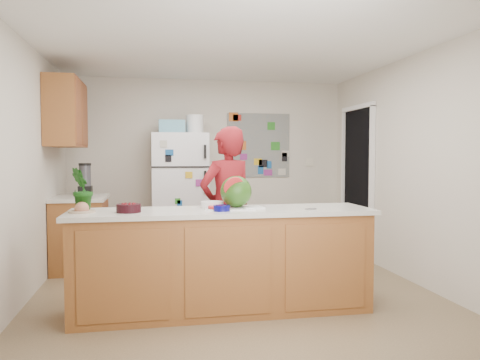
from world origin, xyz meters
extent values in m
cube|color=brown|center=(0.00, 0.00, -0.01)|extent=(4.00, 4.50, 0.02)
cube|color=beige|center=(0.00, 2.26, 1.25)|extent=(4.00, 0.02, 2.50)
cube|color=beige|center=(-2.01, 0.00, 1.25)|extent=(0.02, 4.50, 2.50)
cube|color=beige|center=(2.01, 0.00, 1.25)|extent=(0.02, 4.50, 2.50)
cube|color=white|center=(0.00, 0.00, 2.51)|extent=(4.00, 4.50, 0.02)
cube|color=black|center=(1.99, 1.45, 1.02)|extent=(0.03, 0.85, 2.04)
cube|color=brown|center=(-0.20, -0.50, 0.44)|extent=(2.60, 0.62, 0.88)
cube|color=silver|center=(-0.20, -0.50, 0.90)|extent=(2.68, 0.70, 0.04)
cube|color=brown|center=(-1.69, 1.35, 0.43)|extent=(0.60, 0.80, 0.86)
cube|color=silver|center=(-1.69, 1.35, 0.88)|extent=(0.64, 0.84, 0.04)
cube|color=brown|center=(-1.82, 1.30, 1.90)|extent=(0.35, 1.00, 0.80)
cube|color=silver|center=(-0.45, 1.88, 0.85)|extent=(0.75, 0.70, 1.70)
cube|color=#5999B2|center=(-0.55, 1.88, 1.79)|extent=(0.35, 0.28, 0.18)
cube|color=slate|center=(0.75, 2.24, 1.55)|extent=(0.95, 0.01, 0.95)
imported|color=maroon|center=(-0.07, 0.10, 0.85)|extent=(0.73, 0.63, 1.69)
cylinder|color=black|center=(-1.64, 1.46, 1.09)|extent=(0.14, 0.14, 0.38)
cube|color=white|center=(-0.13, -0.48, 0.93)|extent=(0.48, 0.38, 0.01)
sphere|color=#1A530F|center=(-0.07, -0.46, 1.07)|extent=(0.28, 0.28, 0.28)
cylinder|color=red|center=(-0.24, -0.53, 0.94)|extent=(0.19, 0.19, 0.02)
cylinder|color=black|center=(-1.01, -0.57, 0.96)|extent=(0.22, 0.22, 0.07)
cylinder|color=white|center=(-0.28, -0.37, 0.95)|extent=(0.26, 0.26, 0.06)
cylinder|color=#080658|center=(-0.23, -0.62, 0.95)|extent=(0.19, 0.19, 0.05)
cylinder|color=#C4B49A|center=(-1.40, -0.51, 0.93)|extent=(0.24, 0.24, 0.02)
cube|color=silver|center=(0.07, -0.52, 0.93)|extent=(0.21, 0.19, 0.02)
cube|color=gray|center=(0.56, -0.67, 0.93)|extent=(0.11, 0.08, 0.01)
imported|color=#194714|center=(-1.40, -0.45, 1.11)|extent=(0.18, 0.22, 0.38)
camera|label=1|loc=(-0.81, -4.60, 1.40)|focal=35.00mm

